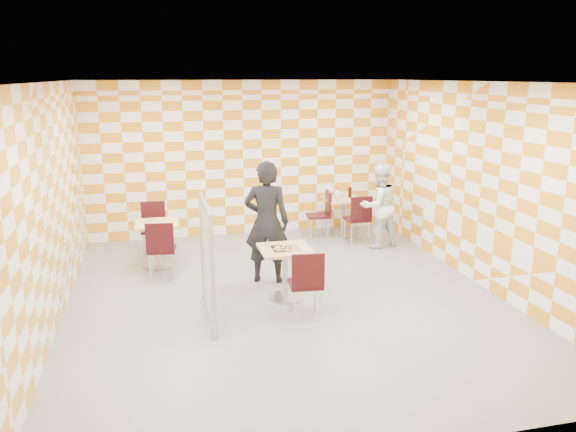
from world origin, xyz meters
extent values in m
plane|color=gray|center=(0.00, 0.00, 0.00)|extent=(7.00, 7.00, 0.00)
plane|color=white|center=(0.00, 0.00, 3.00)|extent=(7.00, 7.00, 0.00)
plane|color=white|center=(0.00, 3.50, 1.50)|extent=(6.00, 0.00, 6.00)
plane|color=white|center=(-3.00, 0.00, 1.50)|extent=(0.00, 7.00, 7.00)
plane|color=white|center=(3.00, 0.00, 1.50)|extent=(0.00, 7.00, 7.00)
cube|color=#DDB777|center=(0.01, -0.03, 0.73)|extent=(0.70, 0.70, 0.04)
cylinder|color=#A5A5AA|center=(0.01, -0.03, 0.37)|extent=(0.08, 0.08, 0.70)
cylinder|color=#A5A5AA|center=(0.01, -0.03, 0.01)|extent=(0.50, 0.50, 0.03)
cube|color=#DDB777|center=(1.86, 2.89, 0.73)|extent=(0.70, 0.70, 0.04)
cylinder|color=#A5A5AA|center=(1.86, 2.89, 0.37)|extent=(0.08, 0.08, 0.70)
cylinder|color=#A5A5AA|center=(1.86, 2.89, 0.01)|extent=(0.50, 0.50, 0.03)
cube|color=#DDB777|center=(-1.71, 1.82, 0.73)|extent=(0.70, 0.70, 0.04)
cylinder|color=#A5A5AA|center=(-1.71, 1.82, 0.37)|extent=(0.08, 0.08, 0.70)
cylinder|color=#A5A5AA|center=(-1.71, 1.82, 0.01)|extent=(0.50, 0.50, 0.03)
cube|color=black|center=(0.12, -0.68, 0.45)|extent=(0.46, 0.46, 0.04)
cube|color=black|center=(0.10, -0.88, 0.70)|extent=(0.42, 0.08, 0.45)
cylinder|color=silver|center=(0.30, -0.52, 0.21)|extent=(0.03, 0.03, 0.43)
cylinder|color=silver|center=(-0.04, -0.49, 0.21)|extent=(0.03, 0.03, 0.43)
cylinder|color=silver|center=(0.27, -0.86, 0.21)|extent=(0.03, 0.03, 0.43)
cylinder|color=silver|center=(-0.07, -0.83, 0.21)|extent=(0.03, 0.03, 0.43)
cube|color=black|center=(1.96, 2.36, 0.45)|extent=(0.44, 0.44, 0.04)
cube|color=black|center=(1.97, 2.16, 0.70)|extent=(0.42, 0.06, 0.45)
cylinder|color=silver|center=(2.12, 2.54, 0.21)|extent=(0.03, 0.03, 0.43)
cylinder|color=silver|center=(1.78, 2.52, 0.21)|extent=(0.03, 0.03, 0.43)
cylinder|color=silver|center=(2.13, 2.20, 0.21)|extent=(0.03, 0.03, 0.43)
cylinder|color=silver|center=(1.79, 2.18, 0.21)|extent=(0.03, 0.03, 0.43)
cube|color=black|center=(1.32, 2.80, 0.45)|extent=(0.46, 0.46, 0.04)
cube|color=black|center=(1.52, 2.78, 0.70)|extent=(0.08, 0.42, 0.45)
cylinder|color=silver|center=(1.17, 2.98, 0.21)|extent=(0.03, 0.03, 0.43)
cylinder|color=silver|center=(1.14, 2.65, 0.21)|extent=(0.03, 0.03, 0.43)
cylinder|color=silver|center=(1.51, 2.95, 0.21)|extent=(0.03, 0.03, 0.43)
cylinder|color=silver|center=(1.48, 2.61, 0.21)|extent=(0.03, 0.03, 0.43)
cube|color=black|center=(-1.66, 1.28, 0.45)|extent=(0.47, 0.47, 0.04)
cube|color=black|center=(-1.68, 1.08, 0.70)|extent=(0.42, 0.09, 0.45)
cylinder|color=silver|center=(-1.47, 1.43, 0.21)|extent=(0.03, 0.03, 0.43)
cylinder|color=silver|center=(-1.81, 1.47, 0.21)|extent=(0.03, 0.03, 0.43)
cylinder|color=silver|center=(-1.51, 1.10, 0.21)|extent=(0.03, 0.03, 0.43)
cylinder|color=silver|center=(-1.85, 1.13, 0.21)|extent=(0.03, 0.03, 0.43)
cube|color=black|center=(-1.77, 2.47, 0.45)|extent=(0.44, 0.44, 0.04)
cube|color=black|center=(-1.77, 2.67, 0.70)|extent=(0.42, 0.06, 0.45)
cylinder|color=silver|center=(-1.95, 2.31, 0.21)|extent=(0.03, 0.03, 0.43)
cylinder|color=silver|center=(-1.61, 2.29, 0.21)|extent=(0.03, 0.03, 0.43)
cylinder|color=silver|center=(-1.94, 2.65, 0.21)|extent=(0.03, 0.03, 0.43)
cylinder|color=silver|center=(-1.60, 2.63, 0.21)|extent=(0.03, 0.03, 0.43)
cube|color=white|center=(-1.11, -0.42, 0.80)|extent=(0.02, 1.30, 1.40)
cube|color=#B2B2B7|center=(-1.11, -0.42, 1.52)|extent=(0.05, 1.30, 0.05)
cube|color=#B2B2B7|center=(-1.11, -0.42, 0.08)|extent=(0.05, 1.30, 0.05)
cube|color=#B2B2B7|center=(-1.11, -1.07, 0.80)|extent=(0.05, 0.05, 1.50)
cylinder|color=#B2B2B7|center=(-1.11, -1.07, 0.03)|extent=(0.08, 0.08, 0.05)
cube|color=#B2B2B7|center=(-1.11, 0.23, 0.80)|extent=(0.05, 0.05, 1.50)
cylinder|color=#B2B2B7|center=(-1.11, 0.23, 0.03)|extent=(0.08, 0.08, 0.05)
imported|color=black|center=(-0.10, 0.73, 0.94)|extent=(0.79, 0.64, 1.87)
imported|color=white|center=(2.24, 2.01, 0.77)|extent=(0.86, 0.73, 1.55)
cube|color=silver|center=(0.01, -0.05, 0.75)|extent=(0.38, 0.34, 0.01)
cone|color=tan|center=(0.01, -0.05, 0.77)|extent=(0.40, 0.40, 0.02)
cone|color=#F2D88C|center=(0.01, -0.03, 0.78)|extent=(0.33, 0.33, 0.01)
cylinder|color=maroon|center=(-0.05, -0.15, 0.79)|extent=(0.04, 0.04, 0.01)
cylinder|color=maroon|center=(0.06, -0.14, 0.79)|extent=(0.04, 0.04, 0.01)
cylinder|color=maroon|center=(0.01, -0.07, 0.79)|extent=(0.04, 0.04, 0.01)
cylinder|color=maroon|center=(-0.04, -0.02, 0.79)|extent=(0.04, 0.04, 0.01)
cylinder|color=maroon|center=(0.07, -0.04, 0.79)|extent=(0.04, 0.04, 0.01)
torus|color=black|center=(0.06, -0.08, 0.79)|extent=(0.03, 0.03, 0.01)
torus|color=black|center=(-0.01, -0.11, 0.79)|extent=(0.03, 0.03, 0.01)
torus|color=black|center=(0.03, -0.01, 0.79)|extent=(0.03, 0.03, 0.01)
torus|color=black|center=(-0.06, -0.07, 0.79)|extent=(0.03, 0.03, 0.01)
cylinder|color=white|center=(1.76, 2.98, 0.83)|extent=(0.06, 0.06, 0.16)
cylinder|color=red|center=(1.76, 2.98, 0.93)|extent=(0.04, 0.04, 0.04)
cylinder|color=black|center=(2.01, 2.93, 0.85)|extent=(0.07, 0.07, 0.20)
cylinder|color=red|center=(2.01, 2.93, 0.96)|extent=(0.03, 0.03, 0.03)
camera|label=1|loc=(-1.71, -7.28, 3.08)|focal=35.00mm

